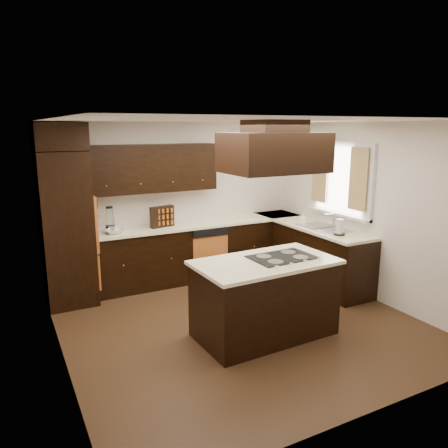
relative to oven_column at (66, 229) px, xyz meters
The scene contains 30 objects.
floor 2.68m from the oven_column, 43.85° to the right, with size 4.20×4.20×0.02m, color #53361E.
ceiling 2.86m from the oven_column, 43.85° to the right, with size 4.20×4.20×0.02m, color white.
wall_back 1.83m from the oven_column, 12.85° to the left, with size 4.20×0.02×2.50m, color beige.
wall_front 4.21m from the oven_column, 65.05° to the right, with size 4.20×0.02×2.50m, color beige.
wall_left 1.75m from the oven_column, 101.12° to the right, with size 0.02×4.20×2.50m, color beige.
wall_right 4.25m from the oven_column, 23.70° to the right, with size 0.02×4.20×2.50m, color beige.
oven_column is the anchor object (origin of this frame).
wall_oven_face 0.36m from the oven_column, ahead, with size 0.05×0.62×0.78m, color orange.
base_cabinets_back 1.92m from the oven_column, ahead, with size 2.93×0.60×0.88m, color black.
base_cabinets_right 3.72m from the oven_column, 12.69° to the right, with size 0.60×2.40×0.88m, color black.
countertop_back 1.82m from the oven_column, ahead, with size 2.93×0.63×0.04m, color #FEF3CB.
countertop_right 3.65m from the oven_column, 12.74° to the right, with size 0.63×2.40×0.04m, color #FEF3CB.
upper_cabinets 1.56m from the oven_column, ahead, with size 2.00×0.34×0.72m, color black.
dishwasher_front 2.21m from the oven_column, ahead, with size 0.60×0.05×0.72m, color orange.
window_frame 4.06m from the oven_column, 16.72° to the right, with size 0.06×1.32×1.12m, color silver.
window_pane 4.08m from the oven_column, 16.61° to the right, with size 0.00×1.20×1.00m, color white.
curtain_left 4.15m from the oven_column, 22.59° to the right, with size 0.02×0.34×0.90m, color beige.
curtain_right 3.91m from the oven_column, 10.99° to the right, with size 0.02×0.34×0.90m, color beige.
sink_rim 3.76m from the oven_column, 17.90° to the right, with size 0.52×0.84×0.01m, color silver.
island 2.91m from the oven_column, 48.57° to the right, with size 1.58×0.86×0.88m, color black.
island_top 2.85m from the oven_column, 48.57° to the right, with size 1.63×0.92×0.04m, color #FEF3CB.
cooktop 3.00m from the oven_column, 45.04° to the right, with size 0.75×0.50×0.01m, color black.
range_hood 3.13m from the oven_column, 50.26° to the right, with size 1.05×0.72×0.42m, color black.
hood_duct 3.24m from the oven_column, 50.26° to the right, with size 0.55×0.50×0.13m, color black.
blender_base 0.63m from the oven_column, ahead, with size 0.15×0.15×0.10m, color silver.
blender_pitcher 0.63m from the oven_column, ahead, with size 0.13×0.13×0.26m, color silver.
spice_rack 1.42m from the oven_column, ahead, with size 0.39×0.10×0.32m, color black.
mixing_bowl 0.67m from the oven_column, ahead, with size 0.27×0.27×0.07m, color silver.
soap_bottle 3.56m from the oven_column, 11.60° to the right, with size 0.08×0.08×0.17m, color silver.
paper_towel 3.82m from the oven_column, 24.63° to the right, with size 0.11×0.11×0.23m, color silver.
Camera 1 is at (-2.54, -4.47, 2.43)m, focal length 35.00 mm.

